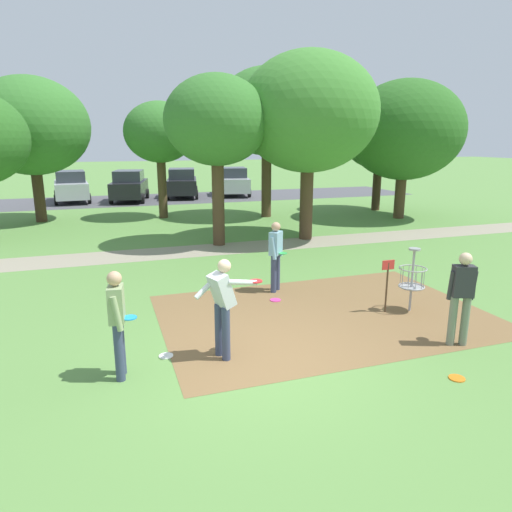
% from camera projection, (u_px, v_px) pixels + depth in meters
% --- Properties ---
extents(ground_plane, '(160.00, 160.00, 0.00)m').
position_uv_depth(ground_plane, '(259.00, 364.00, 7.57)').
color(ground_plane, '#5B8942').
extents(dirt_tee_pad, '(6.77, 4.67, 0.01)m').
position_uv_depth(dirt_tee_pad, '(324.00, 314.00, 9.74)').
color(dirt_tee_pad, brown).
rests_on(dirt_tee_pad, ground).
extents(disc_golf_basket, '(0.98, 0.58, 1.39)m').
position_uv_depth(disc_golf_basket, '(410.00, 277.00, 9.76)').
color(disc_golf_basket, '#9E9EA3').
rests_on(disc_golf_basket, ground).
extents(player_foreground_watching, '(1.17, 0.46, 1.71)m').
position_uv_depth(player_foreground_watching, '(223.00, 302.00, 7.58)').
color(player_foreground_watching, '#384260').
rests_on(player_foreground_watching, ground).
extents(player_throwing, '(0.42, 0.49, 1.71)m').
position_uv_depth(player_throwing, '(118.00, 319.00, 6.93)').
color(player_throwing, '#384260').
rests_on(player_throwing, ground).
extents(player_waiting_left, '(0.45, 0.45, 1.71)m').
position_uv_depth(player_waiting_left, '(276.00, 253.00, 11.02)').
color(player_waiting_left, '#384260').
rests_on(player_waiting_left, ground).
extents(player_waiting_right, '(0.50, 0.44, 1.71)m').
position_uv_depth(player_waiting_right, '(462.00, 294.00, 8.06)').
color(player_waiting_right, slate).
rests_on(player_waiting_right, ground).
extents(frisbee_near_basket, '(0.24, 0.24, 0.02)m').
position_uv_depth(frisbee_near_basket, '(166.00, 356.00, 7.84)').
color(frisbee_near_basket, white).
rests_on(frisbee_near_basket, ground).
extents(frisbee_by_tee, '(0.24, 0.24, 0.02)m').
position_uv_depth(frisbee_by_tee, '(457.00, 378.00, 7.10)').
color(frisbee_by_tee, orange).
rests_on(frisbee_by_tee, ground).
extents(frisbee_mid_grass, '(0.26, 0.26, 0.02)m').
position_uv_depth(frisbee_mid_grass, '(275.00, 300.00, 10.58)').
color(frisbee_mid_grass, '#E53D99').
rests_on(frisbee_mid_grass, ground).
extents(tree_near_left, '(4.93, 4.93, 6.28)m').
position_uv_depth(tree_near_left, '(31.00, 126.00, 19.88)').
color(tree_near_left, '#422D1E').
rests_on(tree_near_left, ground).
extents(tree_near_right, '(4.92, 4.92, 6.63)m').
position_uv_depth(tree_near_right, '(309.00, 113.00, 16.17)').
color(tree_near_right, '#4C3823').
rests_on(tree_near_right, ground).
extents(tree_mid_center, '(3.51, 3.51, 5.72)m').
position_uv_depth(tree_mid_center, '(217.00, 121.00, 15.24)').
color(tree_mid_center, '#4C3823').
rests_on(tree_mid_center, ground).
extents(tree_mid_right, '(5.27, 5.27, 6.27)m').
position_uv_depth(tree_mid_right, '(405.00, 131.00, 20.91)').
color(tree_mid_right, '#4C3823').
rests_on(tree_mid_right, ground).
extents(tree_far_left, '(3.78, 3.78, 5.36)m').
position_uv_depth(tree_far_left, '(380.00, 138.00, 23.48)').
color(tree_far_left, '#422D1E').
rests_on(tree_far_left, ground).
extents(tree_far_center, '(3.24, 3.24, 5.33)m').
position_uv_depth(tree_far_center, '(160.00, 133.00, 21.00)').
color(tree_far_center, '#4C3823').
rests_on(tree_far_center, ground).
extents(tree_far_right, '(4.66, 4.66, 6.85)m').
position_uv_depth(tree_far_right, '(267.00, 112.00, 21.11)').
color(tree_far_right, '#4C3823').
rests_on(tree_far_right, ground).
extents(parking_lot_strip, '(36.00, 6.00, 0.01)m').
position_uv_depth(parking_lot_strip, '(140.00, 200.00, 28.62)').
color(parking_lot_strip, '#4C4C51').
rests_on(parking_lot_strip, ground).
extents(parked_car_leftmost, '(2.21, 4.32, 1.84)m').
position_uv_depth(parked_car_leftmost, '(71.00, 186.00, 27.45)').
color(parked_car_leftmost, '#B2B7BC').
rests_on(parked_car_leftmost, ground).
extents(parked_car_center_left, '(2.59, 4.47, 1.84)m').
position_uv_depth(parked_car_center_left, '(129.00, 186.00, 27.80)').
color(parked_car_center_left, black).
rests_on(parked_car_center_left, ground).
extents(parked_car_center_right, '(2.54, 4.46, 1.84)m').
position_uv_depth(parked_car_center_right, '(182.00, 183.00, 29.68)').
color(parked_car_center_right, black).
rests_on(parked_car_center_right, ground).
extents(parked_car_rightmost, '(2.54, 4.46, 1.84)m').
position_uv_depth(parked_car_rightmost, '(234.00, 181.00, 30.80)').
color(parked_car_rightmost, '#B2B7BC').
rests_on(parked_car_rightmost, ground).
extents(gravel_path, '(40.00, 1.71, 0.00)m').
position_uv_depth(gravel_path, '(178.00, 252.00, 15.17)').
color(gravel_path, gray).
rests_on(gravel_path, ground).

